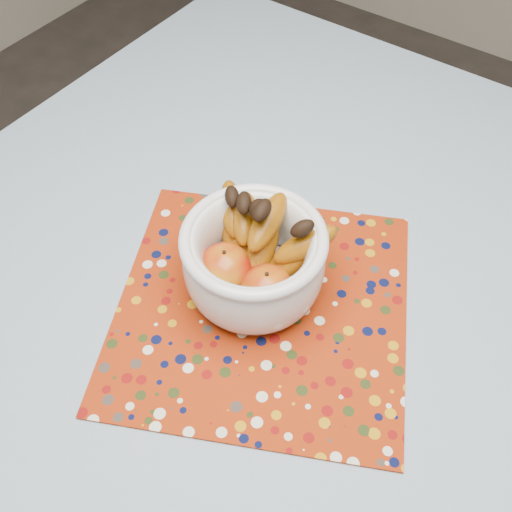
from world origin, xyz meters
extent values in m
plane|color=#2D2826|center=(0.00, 0.00, 0.00)|extent=(4.00, 4.00, 0.00)
cube|color=brown|center=(0.00, 0.00, 0.73)|extent=(1.20, 1.20, 0.04)
cylinder|color=brown|center=(-0.53, 0.53, 0.35)|extent=(0.06, 0.06, 0.71)
cube|color=slate|center=(0.00, 0.00, 0.76)|extent=(1.32, 1.32, 0.01)
cube|color=maroon|center=(-0.07, -0.02, 0.76)|extent=(0.52, 0.52, 0.00)
cylinder|color=silver|center=(-0.10, 0.00, 0.77)|extent=(0.10, 0.10, 0.01)
cylinder|color=silver|center=(-0.10, 0.00, 0.78)|extent=(0.14, 0.14, 0.01)
torus|color=silver|center=(-0.10, 0.00, 0.87)|extent=(0.19, 0.19, 0.02)
ellipsoid|color=maroon|center=(-0.12, -0.03, 0.82)|extent=(0.07, 0.07, 0.07)
ellipsoid|color=maroon|center=(-0.06, -0.03, 0.82)|extent=(0.07, 0.07, 0.06)
sphere|color=black|center=(-0.11, 0.03, 0.89)|extent=(0.03, 0.03, 0.03)
camera|label=1|loc=(0.19, -0.40, 1.45)|focal=42.00mm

